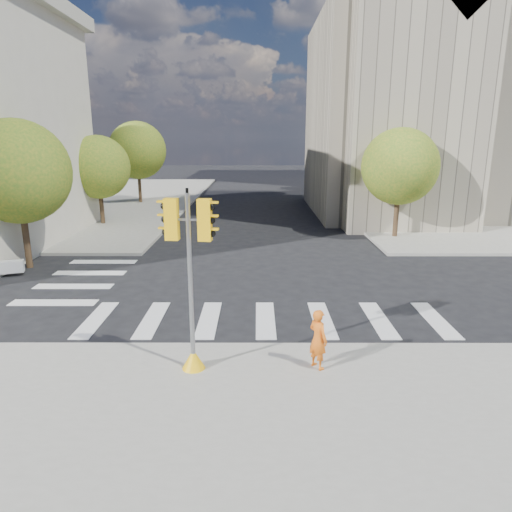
{
  "coord_description": "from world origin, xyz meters",
  "views": [
    {
      "loc": [
        -0.36,
        -15.51,
        5.63
      ],
      "look_at": [
        -0.4,
        -2.02,
        2.1
      ],
      "focal_mm": 32.0,
      "sensor_mm": 36.0,
      "label": 1
    }
  ],
  "objects_px": {
    "lamp_far": "(347,149)",
    "traffic_signal": "(191,297)",
    "photographer": "(318,339)",
    "lamp_near": "(389,154)"
  },
  "relations": [
    {
      "from": "lamp_far",
      "to": "photographer",
      "type": "xyz_separation_m",
      "value": [
        -6.89,
        -33.37,
        -3.68
      ]
    },
    {
      "from": "lamp_near",
      "to": "traffic_signal",
      "type": "xyz_separation_m",
      "value": [
        -9.91,
        -19.42,
        -2.58
      ]
    },
    {
      "from": "lamp_near",
      "to": "lamp_far",
      "type": "xyz_separation_m",
      "value": [
        0.0,
        14.0,
        0.0
      ]
    },
    {
      "from": "lamp_far",
      "to": "photographer",
      "type": "height_order",
      "value": "lamp_far"
    },
    {
      "from": "lamp_far",
      "to": "traffic_signal",
      "type": "height_order",
      "value": "lamp_far"
    },
    {
      "from": "photographer",
      "to": "traffic_signal",
      "type": "bearing_deg",
      "value": 54.11
    },
    {
      "from": "traffic_signal",
      "to": "photographer",
      "type": "relative_size",
      "value": 2.92
    },
    {
      "from": "lamp_far",
      "to": "photographer",
      "type": "bearing_deg",
      "value": -101.66
    },
    {
      "from": "lamp_near",
      "to": "traffic_signal",
      "type": "distance_m",
      "value": 21.95
    },
    {
      "from": "lamp_far",
      "to": "traffic_signal",
      "type": "relative_size",
      "value": 1.85
    }
  ]
}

